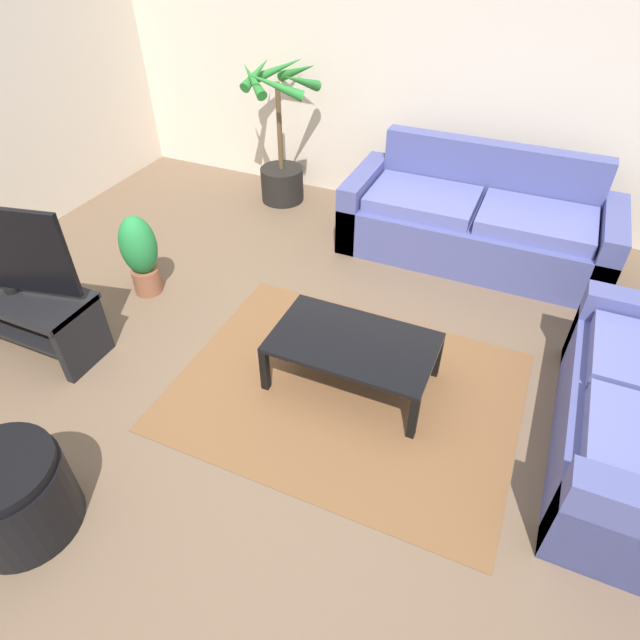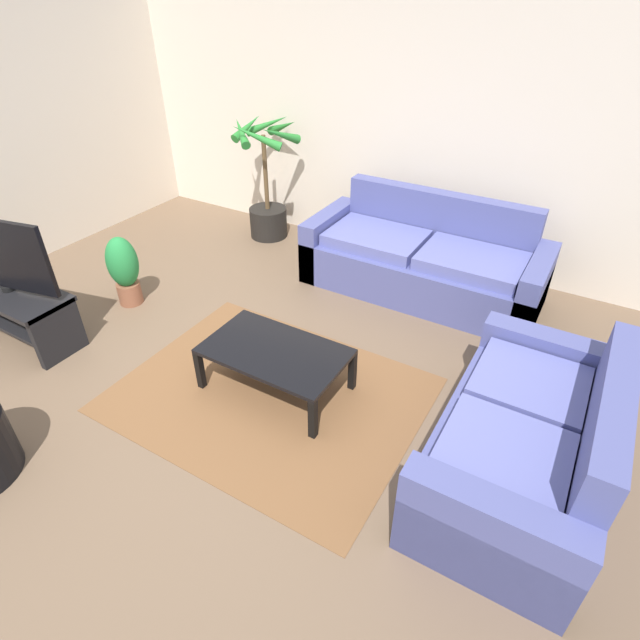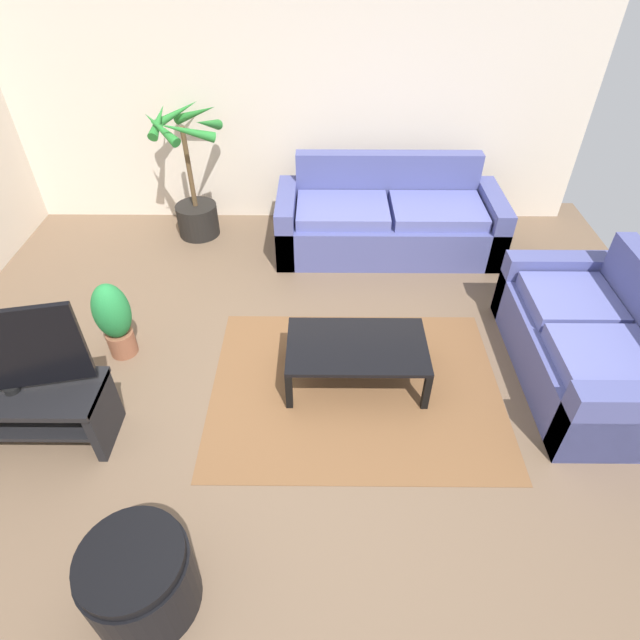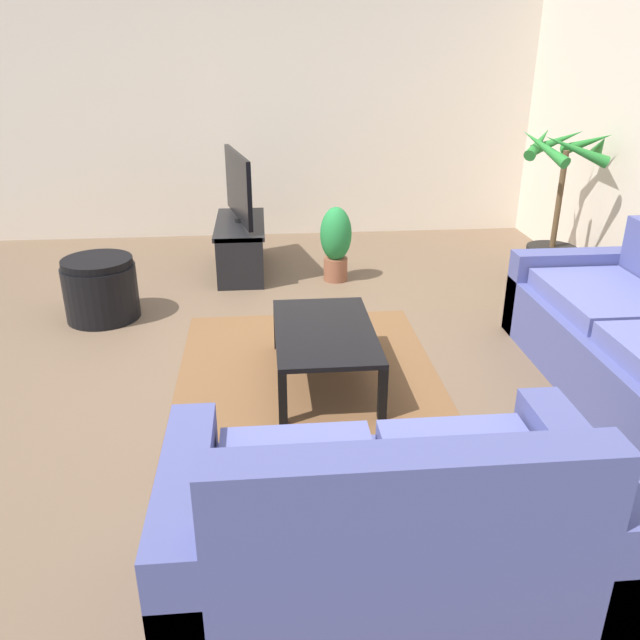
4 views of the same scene
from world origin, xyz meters
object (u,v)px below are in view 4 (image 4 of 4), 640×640
Objects in this scene: ottoman at (101,289)px; coffee_table at (325,335)px; tv_stand at (241,239)px; potted_palm at (555,229)px; couch_loveseat at (388,533)px; tv at (239,186)px; potted_plant_small at (336,241)px.

coffee_table is at bearing 54.22° from ottoman.
ottoman is (1.06, -1.07, -0.07)m from tv_stand.
coffee_table is 0.76× the size of potted_palm.
couch_loveseat is 1.21× the size of potted_palm.
couch_loveseat is 1.60× the size of tv.
potted_palm is (0.62, 2.76, -0.30)m from tv.
tv is at bearing -112.19° from potted_plant_small.
couch_loveseat is 4.00m from potted_palm.
potted_plant_small is 2.06m from ottoman.
potted_palm reaches higher than tv_stand.
tv is at bearing 134.72° from ottoman.
couch_loveseat is 3.40m from ottoman.
potted_plant_small is (0.35, 0.86, -0.44)m from tv.
coffee_table is at bearing 14.27° from tv.
couch_loveseat reaches higher than tv_stand.
ottoman is at bearing -45.28° from tv.
potted_palm is (-1.62, 2.19, 0.19)m from coffee_table.
tv is 1.03m from potted_plant_small.
potted_palm is 3.86m from ottoman.
couch_loveseat is at bearing -3.45° from potted_plant_small.
tv_stand is 1.06× the size of coffee_table.
potted_palm reaches higher than tv.
coffee_table is at bearing -8.63° from potted_plant_small.
ottoman is (-1.18, -1.64, -0.08)m from coffee_table.
tv reaches higher than potted_plant_small.
tv_stand is 0.93m from potted_plant_small.
tv_stand is 1.95× the size of ottoman.
potted_palm is (0.62, 2.76, 0.20)m from tv_stand.
potted_palm reaches higher than ottoman.
potted_plant_small is at bearing 176.55° from couch_loveseat.
tv is 1.54× the size of potted_plant_small.
tv_stand is 1.51m from ottoman.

